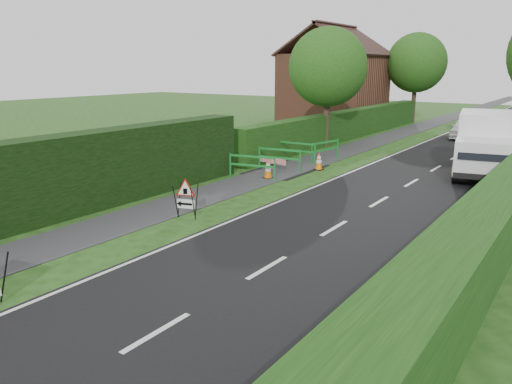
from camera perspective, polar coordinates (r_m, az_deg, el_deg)
The scene contains 21 objects.
ground at distance 12.37m, azimuth -11.14°, elevation -7.49°, with size 120.00×120.00×0.00m, color #193F12.
road_surface at distance 43.59m, azimuth 26.77°, elevation 6.68°, with size 6.00×90.00×0.02m, color black.
footpath at distance 44.66m, azimuth 19.76°, elevation 7.50°, with size 2.00×90.00×0.02m, color #2D2D30.
hedge_west_near at distance 16.17m, azimuth -23.71°, elevation -3.27°, with size 1.10×18.00×2.50m, color black.
hedge_west_far at distance 33.10m, azimuth 10.43°, elevation 6.06°, with size 1.00×24.00×1.80m, color #14380F.
house_west at distance 42.19m, azimuth 8.87°, elevation 11.76°, with size 7.50×7.40×7.88m.
tree_nw at distance 29.01m, azimuth 8.22°, elevation 13.93°, with size 4.40×4.40×6.70m.
tree_fw at distance 43.91m, azimuth 17.87°, elevation 13.87°, with size 4.80×4.80×7.24m.
triangle_sign at distance 15.18m, azimuth -8.16°, elevation -0.40°, with size 0.90×0.90×1.06m.
works_van at distance 23.15m, azimuth 24.83°, elevation 5.09°, with size 3.26×6.07×2.63m.
traffic_cone_0 at distance 20.75m, azimuth 25.43°, elevation 1.30°, with size 0.38×0.38×0.79m.
traffic_cone_1 at distance 22.23m, azimuth 26.20°, elevation 1.99°, with size 0.38×0.38×0.79m.
traffic_cone_2 at distance 24.02m, azimuth 26.97°, elevation 2.72°, with size 0.38×0.38×0.79m.
traffic_cone_3 at distance 20.68m, azimuth 1.38°, elevation 2.65°, with size 0.38×0.38×0.79m.
traffic_cone_4 at distance 22.59m, azimuth 7.20°, elevation 3.52°, with size 0.38×0.38×0.79m.
ped_barrier_0 at distance 20.59m, azimuth -0.45°, elevation 3.27°, with size 2.09×0.75×1.00m.
ped_barrier_1 at distance 22.35m, azimuth 2.69°, elevation 4.12°, with size 2.09×0.60×1.00m.
ped_barrier_2 at distance 24.34m, azimuth 4.64°, elevation 4.91°, with size 2.06×0.38×1.00m.
ped_barrier_3 at distance 24.76m, azimuth 7.92°, elevation 4.98°, with size 0.76×2.09×1.00m.
redwhite_plank at distance 22.33m, azimuth 1.92°, elevation 2.47°, with size 1.50×0.04×0.25m, color red.
hatchback_car at distance 35.14m, azimuth 22.84°, elevation 6.75°, with size 1.59×3.95×1.35m, color silver.
Camera 1 is at (8.34, -7.96, 4.50)m, focal length 35.00 mm.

